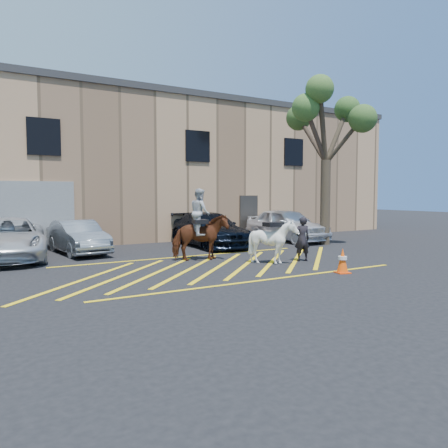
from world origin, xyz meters
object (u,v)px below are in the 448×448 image
car_blue_suv (210,230)px  car_white_suv (287,225)px  saddled_white (273,241)px  car_silver_sedan (78,237)px  handler (302,239)px  traffic_cone (343,260)px  mounted_bay (200,231)px  tree (326,117)px  car_white_pickup (7,239)px

car_blue_suv → car_white_suv: size_ratio=1.08×
saddled_white → car_silver_sedan: bearing=131.0°
handler → saddled_white: size_ratio=1.04×
car_white_suv → traffic_cone: car_white_suv is taller
saddled_white → traffic_cone: 2.51m
mounted_bay → tree: tree is taller
car_blue_suv → traffic_cone: 7.65m
car_silver_sedan → car_white_suv: car_white_suv is taller
car_white_pickup → saddled_white: car_white_pickup is taller
car_white_suv → handler: (-3.57, -5.25, -0.03)m
car_white_pickup → tree: (12.76, -2.15, 4.96)m
car_white_pickup → car_white_suv: car_white_suv is taller
car_blue_suv → saddled_white: car_blue_suv is taller
car_white_pickup → car_silver_sedan: car_white_pickup is taller
car_white_suv → traffic_cone: bearing=-122.1°
car_white_pickup → car_silver_sedan: size_ratio=1.35×
car_white_pickup → car_blue_suv: bearing=5.9°
traffic_cone → car_blue_suv: bearing=91.4°
traffic_cone → car_white_pickup: bearing=136.4°
car_white_pickup → traffic_cone: car_white_pickup is taller
car_white_suv → tree: 5.32m
car_white_suv → car_silver_sedan: bearing=173.0°
car_silver_sedan → mounted_bay: size_ratio=1.57×
mounted_bay → saddled_white: 2.55m
handler → tree: tree is taller
tree → handler: bearing=-141.8°
handler → traffic_cone: 2.41m
mounted_bay → traffic_cone: mounted_bay is taller
saddled_white → car_white_suv: bearing=47.5°
car_blue_suv → traffic_cone: size_ratio=6.89×
car_white_pickup → handler: size_ratio=3.47×
car_silver_sedan → handler: bearing=-48.8°
tree → car_white_pickup: bearing=170.4°
car_blue_suv → handler: size_ratio=3.31×
car_silver_sedan → car_white_suv: (9.73, -0.53, 0.15)m
handler → tree: (4.14, 3.26, 4.93)m
handler → traffic_cone: handler is taller
mounted_bay → tree: size_ratio=0.34×
car_white_suv → tree: tree is taller
mounted_bay → saddled_white: size_ratio=1.70×
car_white_pickup → traffic_cone: (8.14, -7.74, -0.37)m
car_white_suv → car_blue_suv: bearing=175.1°
mounted_bay → saddled_white: bearing=-47.2°
car_silver_sedan → saddled_white: 7.58m
mounted_bay → tree: (7.06, 1.35, 4.69)m
car_blue_suv → car_white_suv: bearing=1.3°
saddled_white → traffic_cone: bearing=-73.2°
traffic_cone → tree: (4.62, 5.59, 5.33)m
car_white_suv → saddled_white: size_ratio=3.19×
tree → saddled_white: bearing=-148.9°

